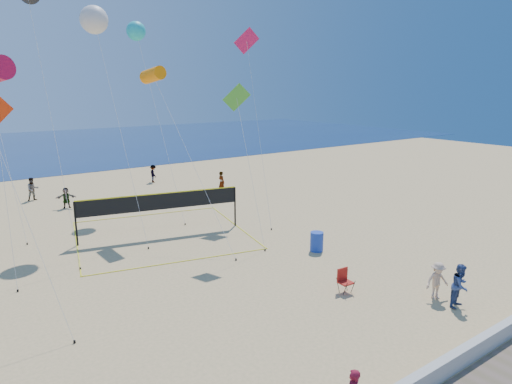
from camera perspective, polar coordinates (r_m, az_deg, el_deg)
ground at (r=15.23m, az=5.23°, el=-20.70°), size 120.00×120.00×0.00m
ocean at (r=72.45m, az=-29.00°, el=4.71°), size 140.00×50.00×0.03m
bystander_a at (r=19.82m, az=24.18°, el=-10.62°), size 0.94×0.78×1.75m
bystander_b at (r=20.20m, az=21.72°, el=-10.25°), size 1.14×0.88×1.56m
far_person_1 at (r=35.11m, az=-22.64°, el=-0.68°), size 1.44×0.81×1.48m
far_person_2 at (r=37.03m, az=-4.33°, el=1.21°), size 0.47×0.68×1.78m
far_person_3 at (r=38.44m, az=-26.14°, el=0.32°), size 0.90×0.73×1.76m
far_person_4 at (r=42.20m, az=-12.71°, el=2.26°), size 0.71×1.09×1.59m
camp_chair at (r=19.81m, az=10.96°, el=-10.62°), size 0.58×0.71×1.13m
trash_barrel at (r=24.29m, az=7.60°, el=-6.16°), size 0.74×0.74×1.03m
volleyball_net at (r=26.84m, az=-11.87°, el=-1.76°), size 11.17×11.06×2.51m
kite_2 at (r=28.29m, az=-12.76°, el=14.05°), size 0.98×9.08×9.64m
kite_4 at (r=24.05m, az=-2.23°, el=10.60°), size 1.28×2.43×8.64m
kite_5 at (r=31.63m, az=-1.02°, el=17.27°), size 2.84×5.75×12.31m
kite_6 at (r=29.09m, az=-19.59°, el=19.61°), size 1.65×6.39×12.93m
kite_7 at (r=34.62m, az=-14.77°, el=18.87°), size 1.45×7.95×12.89m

